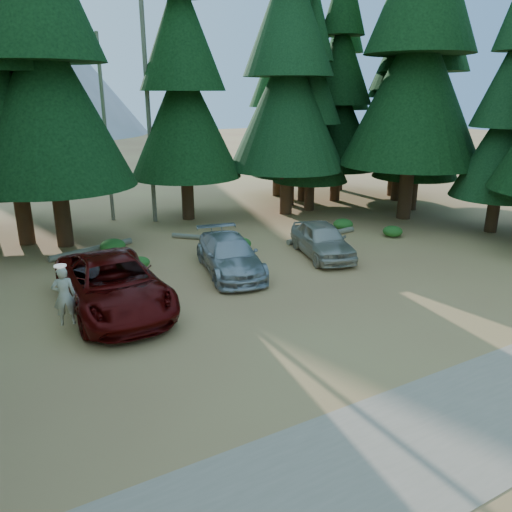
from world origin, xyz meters
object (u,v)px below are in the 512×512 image
(frisbee_player, at_px, (64,296))
(log_mid, at_px, (200,237))
(log_right, at_px, (322,235))
(silver_minivan_right, at_px, (322,240))
(log_left, at_px, (92,250))
(red_pickup, at_px, (113,284))
(silver_minivan_center, at_px, (230,255))

(frisbee_player, height_order, log_mid, frisbee_player)
(frisbee_player, height_order, log_right, frisbee_player)
(silver_minivan_right, bearing_deg, frisbee_player, -153.91)
(log_left, height_order, log_right, log_left)
(red_pickup, relative_size, silver_minivan_center, 1.26)
(log_left, height_order, log_mid, log_left)
(silver_minivan_right, xyz_separation_m, frisbee_player, (-11.26, -2.20, 0.43))
(red_pickup, xyz_separation_m, silver_minivan_center, (5.01, 1.30, -0.15))
(red_pickup, xyz_separation_m, log_left, (0.68, 6.76, -0.74))
(silver_minivan_right, xyz_separation_m, log_mid, (-3.73, 5.05, -0.64))
(red_pickup, distance_m, silver_minivan_right, 9.63)
(log_mid, bearing_deg, silver_minivan_right, -8.90)
(log_left, relative_size, log_mid, 1.35)
(silver_minivan_center, xyz_separation_m, log_right, (6.27, 2.21, -0.60))
(red_pickup, distance_m, log_mid, 8.57)
(red_pickup, distance_m, log_left, 6.83)
(silver_minivan_right, distance_m, log_right, 2.96)
(red_pickup, xyz_separation_m, log_mid, (5.83, 6.24, -0.76))
(red_pickup, distance_m, frisbee_player, 2.01)
(silver_minivan_center, height_order, silver_minivan_right, silver_minivan_right)
(silver_minivan_center, distance_m, log_right, 6.67)
(red_pickup, relative_size, frisbee_player, 3.38)
(silver_minivan_right, distance_m, log_left, 10.50)
(silver_minivan_center, relative_size, frisbee_player, 2.68)
(silver_minivan_right, bearing_deg, log_right, 68.41)
(frisbee_player, relative_size, log_right, 0.44)
(silver_minivan_center, height_order, log_mid, silver_minivan_center)
(red_pickup, relative_size, silver_minivan_right, 1.42)
(silver_minivan_center, height_order, log_left, silver_minivan_center)
(red_pickup, height_order, log_mid, red_pickup)
(frisbee_player, relative_size, log_mid, 0.63)
(log_mid, xyz_separation_m, log_right, (5.45, -2.73, 0.01))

